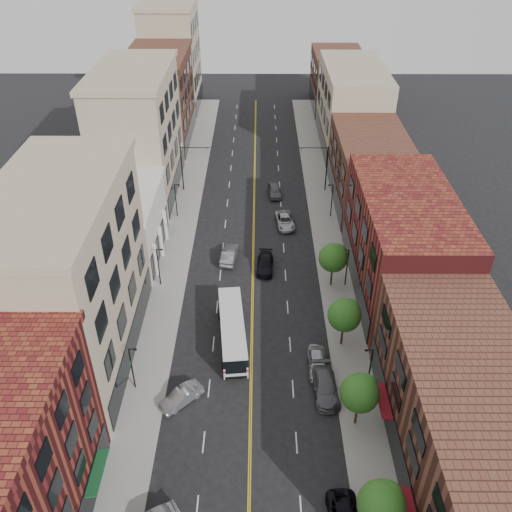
{
  "coord_description": "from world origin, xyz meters",
  "views": [
    {
      "loc": [
        0.67,
        -27.07,
        39.8
      ],
      "look_at": [
        0.4,
        22.94,
        5.0
      ],
      "focal_mm": 38.0,
      "sensor_mm": 36.0,
      "label": 1
    }
  ],
  "objects_px": {
    "car_lane_b": "(285,221)",
    "car_lane_a": "(265,264)",
    "car_parked_far": "(318,363)",
    "car_lane_behind": "(229,254)",
    "city_bus": "(232,329)",
    "car_angle_b": "(181,397)",
    "car_lane_c": "(274,190)",
    "car_parked_mid": "(325,386)"
  },
  "relations": [
    {
      "from": "car_angle_b",
      "to": "car_parked_far",
      "type": "relative_size",
      "value": 0.92
    },
    {
      "from": "city_bus",
      "to": "car_parked_mid",
      "type": "relative_size",
      "value": 2.0
    },
    {
      "from": "city_bus",
      "to": "car_angle_b",
      "type": "height_order",
      "value": "city_bus"
    },
    {
      "from": "city_bus",
      "to": "car_angle_b",
      "type": "distance_m",
      "value": 9.26
    },
    {
      "from": "car_lane_behind",
      "to": "car_lane_c",
      "type": "relative_size",
      "value": 1.03
    },
    {
      "from": "car_angle_b",
      "to": "car_lane_behind",
      "type": "height_order",
      "value": "car_lane_behind"
    },
    {
      "from": "city_bus",
      "to": "car_lane_c",
      "type": "relative_size",
      "value": 2.36
    },
    {
      "from": "car_parked_mid",
      "to": "car_lane_a",
      "type": "distance_m",
      "value": 20.51
    },
    {
      "from": "car_angle_b",
      "to": "car_lane_behind",
      "type": "relative_size",
      "value": 0.88
    },
    {
      "from": "car_lane_behind",
      "to": "city_bus",
      "type": "bearing_deg",
      "value": 100.71
    },
    {
      "from": "car_parked_far",
      "to": "car_lane_a",
      "type": "relative_size",
      "value": 0.95
    },
    {
      "from": "car_lane_b",
      "to": "car_lane_c",
      "type": "relative_size",
      "value": 1.09
    },
    {
      "from": "car_parked_mid",
      "to": "car_lane_behind",
      "type": "distance_m",
      "value": 23.89
    },
    {
      "from": "car_parked_mid",
      "to": "car_lane_b",
      "type": "xyz_separation_m",
      "value": [
        -2.59,
        30.1,
        -0.09
      ]
    },
    {
      "from": "city_bus",
      "to": "car_angle_b",
      "type": "xyz_separation_m",
      "value": [
        -4.4,
        -8.1,
        -0.94
      ]
    },
    {
      "from": "car_lane_a",
      "to": "car_angle_b",
      "type": "bearing_deg",
      "value": -107.77
    },
    {
      "from": "car_angle_b",
      "to": "car_parked_mid",
      "type": "bearing_deg",
      "value": 51.21
    },
    {
      "from": "car_parked_mid",
      "to": "car_parked_far",
      "type": "height_order",
      "value": "car_parked_mid"
    },
    {
      "from": "car_parked_far",
      "to": "car_lane_b",
      "type": "distance_m",
      "value": 27.17
    },
    {
      "from": "car_parked_mid",
      "to": "city_bus",
      "type": "bearing_deg",
      "value": 138.91
    },
    {
      "from": "car_lane_a",
      "to": "car_lane_b",
      "type": "relative_size",
      "value": 0.95
    },
    {
      "from": "car_parked_far",
      "to": "car_lane_a",
      "type": "height_order",
      "value": "car_parked_far"
    },
    {
      "from": "city_bus",
      "to": "car_lane_a",
      "type": "height_order",
      "value": "city_bus"
    },
    {
      "from": "car_parked_mid",
      "to": "car_lane_a",
      "type": "relative_size",
      "value": 1.14
    },
    {
      "from": "car_lane_c",
      "to": "city_bus",
      "type": "bearing_deg",
      "value": -104.14
    },
    {
      "from": "car_parked_mid",
      "to": "car_lane_b",
      "type": "height_order",
      "value": "car_parked_mid"
    },
    {
      "from": "car_parked_mid",
      "to": "car_lane_behind",
      "type": "height_order",
      "value": "car_parked_mid"
    },
    {
      "from": "car_parked_far",
      "to": "car_lane_a",
      "type": "xyz_separation_m",
      "value": [
        -5.03,
        16.75,
        -0.08
      ]
    },
    {
      "from": "car_angle_b",
      "to": "car_lane_b",
      "type": "relative_size",
      "value": 0.83
    },
    {
      "from": "car_parked_mid",
      "to": "car_lane_c",
      "type": "distance_m",
      "value": 39.14
    },
    {
      "from": "car_parked_far",
      "to": "car_lane_behind",
      "type": "relative_size",
      "value": 0.95
    },
    {
      "from": "car_parked_far",
      "to": "car_lane_behind",
      "type": "xyz_separation_m",
      "value": [
        -9.53,
        18.69,
        0.01
      ]
    },
    {
      "from": "car_parked_far",
      "to": "car_lane_b",
      "type": "bearing_deg",
      "value": 95.21
    },
    {
      "from": "city_bus",
      "to": "car_lane_a",
      "type": "distance_m",
      "value": 13.41
    },
    {
      "from": "car_lane_b",
      "to": "car_parked_far",
      "type": "bearing_deg",
      "value": -91.36
    },
    {
      "from": "car_parked_mid",
      "to": "car_parked_far",
      "type": "distance_m",
      "value": 3.05
    },
    {
      "from": "car_lane_b",
      "to": "car_lane_a",
      "type": "bearing_deg",
      "value": -111.45
    },
    {
      "from": "car_angle_b",
      "to": "car_lane_a",
      "type": "xyz_separation_m",
      "value": [
        7.9,
        21.01,
        0.01
      ]
    },
    {
      "from": "car_lane_behind",
      "to": "car_lane_a",
      "type": "height_order",
      "value": "car_lane_behind"
    },
    {
      "from": "car_angle_b",
      "to": "car_lane_behind",
      "type": "distance_m",
      "value": 23.19
    },
    {
      "from": "car_parked_far",
      "to": "car_lane_b",
      "type": "relative_size",
      "value": 0.9
    },
    {
      "from": "car_parked_mid",
      "to": "car_lane_c",
      "type": "height_order",
      "value": "car_parked_mid"
    }
  ]
}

